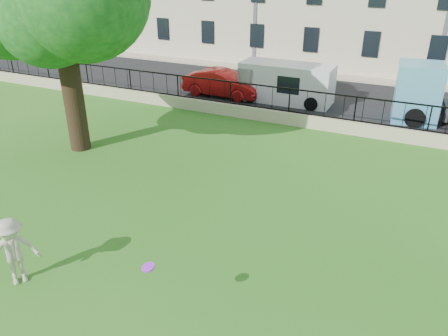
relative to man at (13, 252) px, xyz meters
The scene contains 9 objects.
ground 2.99m from the man, 32.77° to the left, with size 120.00×120.00×0.00m, color #256618.
retaining_wall 13.77m from the man, 79.95° to the left, with size 50.00×0.40×0.60m, color tan.
iron_railing 13.76m from the man, 79.95° to the left, with size 50.00×0.05×1.13m.
street 18.42m from the man, 82.50° to the left, with size 60.00×9.00×0.01m, color black.
sidewalk 23.58m from the man, 84.15° to the left, with size 60.00×1.40×0.12m, color tan.
man is the anchor object (origin of this frame).
frisbee 3.76m from the man, ahead, with size 0.27×0.27×0.03m, color #9F26D9.
red_sedan 16.55m from the man, 98.31° to the left, with size 1.57×4.49×1.48m, color maroon.
white_van 16.99m from the man, 86.09° to the left, with size 4.93×1.92×2.07m, color silver.
Camera 1 is at (5.66, -6.98, 7.09)m, focal length 35.00 mm.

